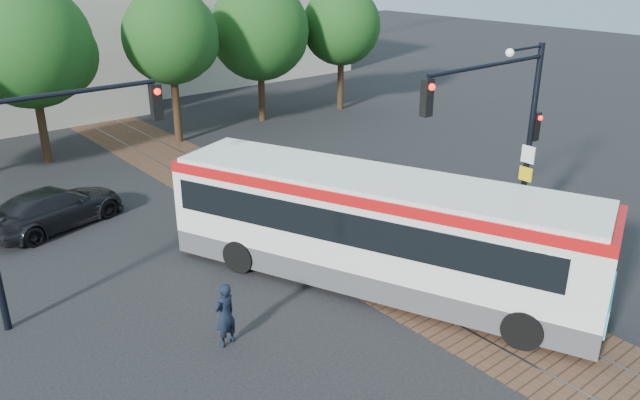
% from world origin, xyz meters
% --- Properties ---
extents(ground, '(120.00, 120.00, 0.00)m').
position_xyz_m(ground, '(0.00, 0.00, 0.00)').
color(ground, black).
rests_on(ground, ground).
extents(trackbed, '(3.60, 40.00, 0.02)m').
position_xyz_m(trackbed, '(0.00, 4.00, 0.01)').
color(trackbed, brown).
rests_on(trackbed, ground).
extents(tree_row, '(26.40, 5.60, 7.67)m').
position_xyz_m(tree_row, '(1.21, 16.42, 4.85)').
color(tree_row, '#382314').
rests_on(tree_row, ground).
extents(warehouses, '(40.00, 13.00, 8.00)m').
position_xyz_m(warehouses, '(-0.53, 28.75, 3.81)').
color(warehouses, '#ADA899').
rests_on(warehouses, ground).
extents(city_bus, '(6.90, 11.94, 3.19)m').
position_xyz_m(city_bus, '(-0.92, -0.14, 1.78)').
color(city_bus, '#424245').
rests_on(city_bus, ground).
extents(traffic_island, '(2.20, 5.20, 1.13)m').
position_xyz_m(traffic_island, '(4.82, -0.90, 0.33)').
color(traffic_island, gray).
rests_on(traffic_island, ground).
extents(signal_pole_main, '(5.49, 0.46, 6.00)m').
position_xyz_m(signal_pole_main, '(3.86, -0.81, 4.16)').
color(signal_pole_main, black).
rests_on(signal_pole_main, ground).
extents(signal_pole_left, '(4.99, 0.34, 6.00)m').
position_xyz_m(signal_pole_left, '(-8.37, 4.00, 3.86)').
color(signal_pole_left, black).
rests_on(signal_pole_left, ground).
extents(officer, '(0.66, 0.51, 1.62)m').
position_xyz_m(officer, '(-5.65, -0.02, 0.81)').
color(officer, black).
rests_on(officer, ground).
extents(parked_car, '(5.06, 3.08, 1.37)m').
position_xyz_m(parked_car, '(-6.49, 9.50, 0.68)').
color(parked_car, black).
rests_on(parked_car, ground).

